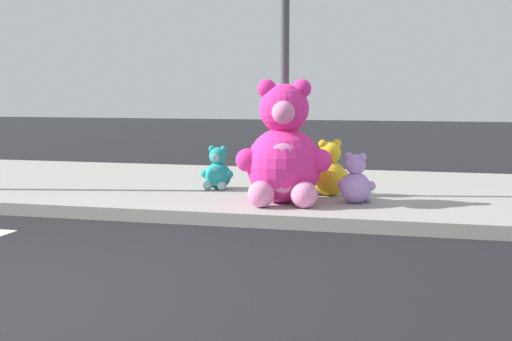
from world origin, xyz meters
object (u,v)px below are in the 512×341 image
object	(u,v)px
plush_lavender	(356,183)
plush_teal	(218,172)
sign_pole	(285,59)
plush_yellow	(329,173)
plush_brown	(278,173)
plush_pink_large	(284,154)

from	to	relation	value
plush_lavender	plush_teal	bearing A→B (deg)	160.28
sign_pole	plush_lavender	size ratio (longest dim) A/B	5.35
sign_pole	plush_lavender	distance (m)	1.78
sign_pole	plush_teal	size ratio (longest dim) A/B	5.48
plush_lavender	plush_yellow	bearing A→B (deg)	127.14
plush_brown	sign_pole	bearing A→B (deg)	-70.87
sign_pole	plush_teal	distance (m)	1.79
sign_pole	plush_yellow	world-z (taller)	sign_pole
plush_brown	plush_teal	xyz separation A→B (m)	(-0.76, -0.33, 0.04)
sign_pole	plush_yellow	distance (m)	1.52
plush_pink_large	plush_brown	xyz separation A→B (m)	(-0.34, 1.22, -0.38)
plush_pink_large	plush_lavender	world-z (taller)	plush_pink_large
plush_pink_large	sign_pole	bearing A→B (deg)	101.19
plush_lavender	plush_pink_large	bearing A→B (deg)	-165.94
sign_pole	plush_pink_large	xyz separation A→B (m)	(0.12, -0.59, -1.12)
plush_teal	plush_lavender	bearing A→B (deg)	-19.72
plush_brown	plush_teal	distance (m)	0.83
sign_pole	plush_pink_large	bearing A→B (deg)	-78.81
plush_pink_large	plush_yellow	world-z (taller)	plush_pink_large
plush_lavender	plush_yellow	xyz separation A→B (m)	(-0.39, 0.52, 0.04)
plush_teal	plush_yellow	world-z (taller)	plush_yellow
plush_pink_large	plush_lavender	distance (m)	0.91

